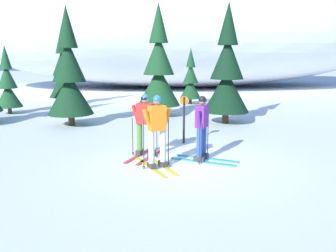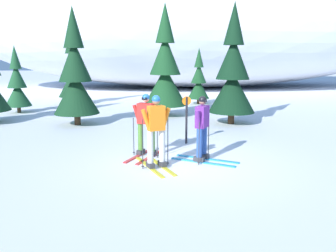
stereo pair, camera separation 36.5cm
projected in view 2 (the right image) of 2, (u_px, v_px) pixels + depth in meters
name	position (u px, v px, depth m)	size (l,w,h in m)	color
ground_plane	(188.00, 162.00, 9.23)	(120.00, 120.00, 0.00)	white
skier_purple_jacket	(202.00, 127.00, 9.18)	(1.75, 1.29, 1.73)	#2893CC
skier_orange_jacket	(156.00, 131.00, 8.59)	(0.98, 1.80, 1.82)	gold
skier_red_jacket	(146.00, 123.00, 9.65)	(1.16, 1.61, 1.73)	red
pine_tree_left	(17.00, 85.00, 16.99)	(1.25, 1.25, 3.25)	#47301E
pine_tree_center_left	(73.00, 72.00, 19.92)	(1.69, 1.69, 4.38)	#47301E
pine_tree_center	(75.00, 76.00, 13.85)	(1.79, 1.79, 4.64)	#47301E
pine_tree_center_right	(165.00, 70.00, 15.89)	(1.95, 1.95, 5.06)	#47301E
pine_tree_right	(199.00, 81.00, 20.13)	(1.23, 1.23, 3.20)	#47301E
pine_tree_far_right	(233.00, 74.00, 14.05)	(1.87, 1.87, 4.83)	#47301E
snow_ridge_background	(197.00, 30.00, 30.87)	(39.25, 18.54, 9.97)	white
trail_marker_post	(186.00, 117.00, 11.04)	(0.28, 0.07, 1.51)	black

